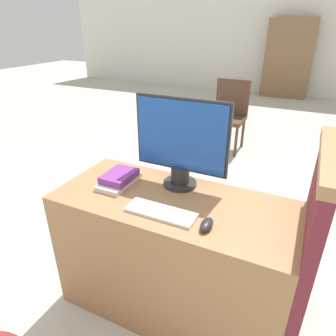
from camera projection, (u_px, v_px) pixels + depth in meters
wall_back at (299, 31)px, 6.55m from camera, size 12.00×0.06×2.80m
desk at (173, 256)px, 1.70m from camera, size 1.25×0.55×0.75m
carrel_divider at (303, 260)px, 1.40m from camera, size 0.07×0.65×1.12m
monitor at (181, 144)px, 1.56m from camera, size 0.52×0.18×0.49m
keyboard at (160, 212)px, 1.42m from camera, size 0.34×0.12×0.02m
mouse at (207, 225)px, 1.31m from camera, size 0.05×0.10×0.04m
book_stack at (119, 179)px, 1.67m from camera, size 0.15×0.26×0.07m
far_chair at (229, 112)px, 3.95m from camera, size 0.44×0.44×0.91m
bookshelf_far at (288, 59)px, 6.64m from camera, size 0.99×0.32×1.66m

